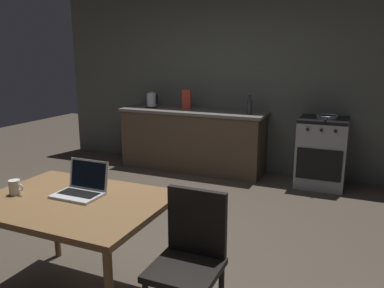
% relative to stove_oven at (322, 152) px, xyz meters
% --- Properties ---
extents(ground_plane, '(12.00, 12.00, 0.00)m').
position_rel_stove_oven_xyz_m(ground_plane, '(-1.29, -2.28, -0.45)').
color(ground_plane, '#473D33').
extents(back_wall, '(6.40, 0.10, 2.67)m').
position_rel_stove_oven_xyz_m(back_wall, '(-0.99, 0.35, 0.89)').
color(back_wall, '#50554F').
rests_on(back_wall, ground_plane).
extents(kitchen_counter, '(2.16, 0.64, 0.89)m').
position_rel_stove_oven_xyz_m(kitchen_counter, '(-1.83, 0.00, 0.00)').
color(kitchen_counter, '#4C3D2D').
rests_on(kitchen_counter, ground_plane).
extents(stove_oven, '(0.60, 0.62, 0.89)m').
position_rel_stove_oven_xyz_m(stove_oven, '(0.00, 0.00, 0.00)').
color(stove_oven, gray).
rests_on(stove_oven, ground_plane).
extents(dining_table, '(1.22, 0.91, 0.74)m').
position_rel_stove_oven_xyz_m(dining_table, '(-1.31, -3.21, 0.22)').
color(dining_table, brown).
rests_on(dining_table, ground_plane).
extents(chair, '(0.40, 0.40, 0.89)m').
position_rel_stove_oven_xyz_m(chair, '(-0.46, -3.19, 0.07)').
color(chair, black).
rests_on(chair, ground_plane).
extents(laptop, '(0.32, 0.26, 0.22)m').
position_rel_stove_oven_xyz_m(laptop, '(-1.32, -3.12, 0.34)').
color(laptop, silver).
rests_on(laptop, dining_table).
extents(electric_kettle, '(0.18, 0.16, 0.24)m').
position_rel_stove_oven_xyz_m(electric_kettle, '(-2.51, 0.00, 0.56)').
color(electric_kettle, black).
rests_on(electric_kettle, kitchen_counter).
extents(bottle, '(0.07, 0.07, 0.26)m').
position_rel_stove_oven_xyz_m(bottle, '(-0.97, -0.05, 0.57)').
color(bottle, '#2D2D33').
rests_on(bottle, kitchen_counter).
extents(frying_pan, '(0.27, 0.44, 0.05)m').
position_rel_stove_oven_xyz_m(frying_pan, '(0.03, -0.03, 0.47)').
color(frying_pan, gray).
rests_on(frying_pan, stove_oven).
extents(coffee_mug, '(0.12, 0.08, 0.10)m').
position_rel_stove_oven_xyz_m(coffee_mug, '(-1.74, -3.30, 0.35)').
color(coffee_mug, silver).
rests_on(coffee_mug, dining_table).
extents(cereal_box, '(0.13, 0.05, 0.29)m').
position_rel_stove_oven_xyz_m(cereal_box, '(-1.93, 0.02, 0.59)').
color(cereal_box, '#B2382D').
rests_on(cereal_box, kitchen_counter).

